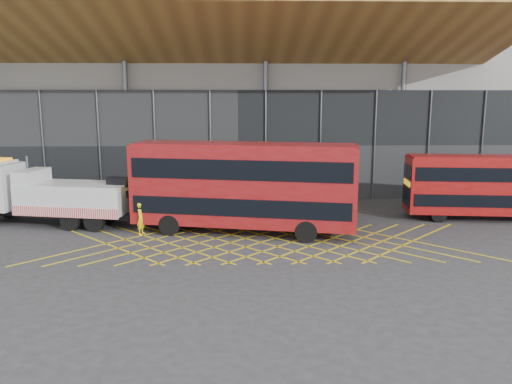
{
  "coord_description": "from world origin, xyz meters",
  "views": [
    {
      "loc": [
        2.18,
        -25.04,
        7.35
      ],
      "look_at": [
        3.0,
        1.5,
        2.4
      ],
      "focal_mm": 35.0,
      "sensor_mm": 36.0,
      "label": 1
    }
  ],
  "objects_px": {
    "recovery_truck": "(46,194)",
    "worker": "(141,218)",
    "bus_towed": "(244,184)",
    "bus_second": "(488,185)"
  },
  "relations": [
    {
      "from": "bus_second",
      "to": "worker",
      "type": "distance_m",
      "value": 20.88
    },
    {
      "from": "recovery_truck",
      "to": "bus_second",
      "type": "relative_size",
      "value": 1.14
    },
    {
      "from": "bus_towed",
      "to": "bus_second",
      "type": "bearing_deg",
      "value": 22.3
    },
    {
      "from": "recovery_truck",
      "to": "worker",
      "type": "xyz_separation_m",
      "value": [
        6.06,
        -2.47,
        -0.92
      ]
    },
    {
      "from": "recovery_truck",
      "to": "worker",
      "type": "bearing_deg",
      "value": -10.99
    },
    {
      "from": "recovery_truck",
      "to": "bus_second",
      "type": "xyz_separation_m",
      "value": [
        26.7,
        0.37,
        0.38
      ]
    },
    {
      "from": "recovery_truck",
      "to": "bus_towed",
      "type": "xyz_separation_m",
      "value": [
        11.7,
        -2.31,
        0.95
      ]
    },
    {
      "from": "recovery_truck",
      "to": "bus_second",
      "type": "bearing_deg",
      "value": 11.98
    },
    {
      "from": "bus_second",
      "to": "recovery_truck",
      "type": "bearing_deg",
      "value": -172.57
    },
    {
      "from": "bus_second",
      "to": "worker",
      "type": "relative_size",
      "value": 5.49
    }
  ]
}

